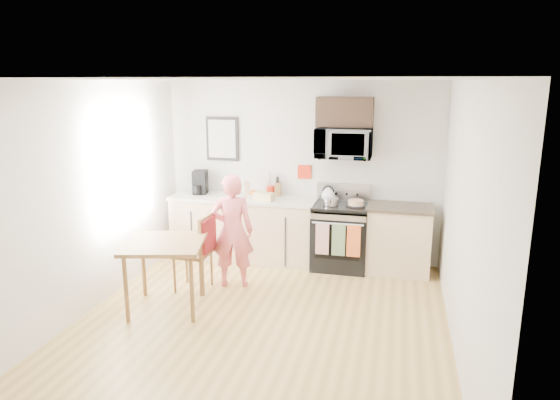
% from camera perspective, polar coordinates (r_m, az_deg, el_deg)
% --- Properties ---
extents(floor, '(4.60, 4.60, 0.00)m').
position_cam_1_polar(floor, '(5.58, -2.39, -14.18)').
color(floor, '#A2803E').
rests_on(floor, ground).
extents(back_wall, '(4.00, 0.04, 2.60)m').
position_cam_1_polar(back_wall, '(7.30, 2.46, 3.26)').
color(back_wall, beige).
rests_on(back_wall, floor).
extents(front_wall, '(4.00, 0.04, 2.60)m').
position_cam_1_polar(front_wall, '(3.09, -14.63, -11.55)').
color(front_wall, beige).
rests_on(front_wall, floor).
extents(left_wall, '(0.04, 4.60, 2.60)m').
position_cam_1_polar(left_wall, '(5.97, -21.33, 0.07)').
color(left_wall, beige).
rests_on(left_wall, floor).
extents(right_wall, '(0.04, 4.60, 2.60)m').
position_cam_1_polar(right_wall, '(4.96, 20.30, -2.42)').
color(right_wall, beige).
rests_on(right_wall, floor).
extents(ceiling, '(4.00, 4.60, 0.04)m').
position_cam_1_polar(ceiling, '(4.95, -2.69, 13.61)').
color(ceiling, silver).
rests_on(ceiling, back_wall).
extents(window, '(0.06, 1.40, 1.50)m').
position_cam_1_polar(window, '(6.56, -17.32, 3.74)').
color(window, silver).
rests_on(window, left_wall).
extents(cabinet_left, '(2.10, 0.60, 0.90)m').
position_cam_1_polar(cabinet_left, '(7.40, -4.16, -3.37)').
color(cabinet_left, tan).
rests_on(cabinet_left, floor).
extents(countertop_left, '(2.14, 0.64, 0.04)m').
position_cam_1_polar(countertop_left, '(7.28, -4.22, 0.17)').
color(countertop_left, beige).
rests_on(countertop_left, cabinet_left).
extents(cabinet_right, '(0.84, 0.60, 0.90)m').
position_cam_1_polar(cabinet_right, '(7.08, 13.38, -4.51)').
color(cabinet_right, tan).
rests_on(cabinet_right, floor).
extents(countertop_right, '(0.88, 0.64, 0.04)m').
position_cam_1_polar(countertop_right, '(6.95, 13.58, -0.82)').
color(countertop_right, black).
rests_on(countertop_right, cabinet_right).
extents(range, '(0.76, 0.70, 1.16)m').
position_cam_1_polar(range, '(7.10, 6.89, -4.29)').
color(range, black).
rests_on(range, floor).
extents(microwave, '(0.76, 0.51, 0.42)m').
position_cam_1_polar(microwave, '(6.92, 7.30, 6.47)').
color(microwave, '#A7A7AB').
rests_on(microwave, back_wall).
extents(upper_cabinet, '(0.76, 0.35, 0.40)m').
position_cam_1_polar(upper_cabinet, '(6.93, 7.44, 9.96)').
color(upper_cabinet, black).
rests_on(upper_cabinet, back_wall).
extents(wall_art, '(0.50, 0.04, 0.65)m').
position_cam_1_polar(wall_art, '(7.53, -6.61, 6.96)').
color(wall_art, black).
rests_on(wall_art, back_wall).
extents(wall_trivet, '(0.20, 0.02, 0.20)m').
position_cam_1_polar(wall_trivet, '(7.27, 2.82, 3.23)').
color(wall_trivet, red).
rests_on(wall_trivet, back_wall).
extents(person, '(0.60, 0.46, 1.47)m').
position_cam_1_polar(person, '(6.36, -5.46, -3.53)').
color(person, '#DD3C3F').
rests_on(person, floor).
extents(dining_table, '(0.91, 0.91, 0.81)m').
position_cam_1_polar(dining_table, '(5.84, -13.04, -5.55)').
color(dining_table, brown).
rests_on(dining_table, floor).
extents(chair, '(0.47, 0.42, 0.98)m').
position_cam_1_polar(chair, '(6.29, -8.86, -4.84)').
color(chair, brown).
rests_on(chair, floor).
extents(knife_block, '(0.10, 0.14, 0.20)m').
position_cam_1_polar(knife_block, '(7.34, -0.23, 1.25)').
color(knife_block, brown).
rests_on(knife_block, countertop_left).
extents(utensil_crock, '(0.12, 0.12, 0.36)m').
position_cam_1_polar(utensil_crock, '(7.34, -1.11, 1.60)').
color(utensil_crock, red).
rests_on(utensil_crock, countertop_left).
extents(fruit_bowl, '(0.27, 0.27, 0.11)m').
position_cam_1_polar(fruit_bowl, '(7.24, -2.98, 0.61)').
color(fruit_bowl, white).
rests_on(fruit_bowl, countertop_left).
extents(milk_carton, '(0.12, 0.12, 0.24)m').
position_cam_1_polar(milk_carton, '(7.23, -3.77, 1.21)').
color(milk_carton, tan).
rests_on(milk_carton, countertop_left).
extents(coffee_maker, '(0.24, 0.31, 0.35)m').
position_cam_1_polar(coffee_maker, '(7.55, -9.14, 1.94)').
color(coffee_maker, black).
rests_on(coffee_maker, countertop_left).
extents(bread_bag, '(0.32, 0.22, 0.11)m').
position_cam_1_polar(bread_bag, '(7.07, -1.83, 0.41)').
color(bread_bag, tan).
rests_on(bread_bag, countertop_left).
extents(cake, '(0.26, 0.26, 0.09)m').
position_cam_1_polar(cake, '(6.88, 8.66, -0.36)').
color(cake, black).
rests_on(cake, range).
extents(kettle, '(0.19, 0.19, 0.24)m').
position_cam_1_polar(kettle, '(7.04, 5.53, 0.57)').
color(kettle, white).
rests_on(kettle, range).
extents(pot, '(0.20, 0.34, 0.10)m').
position_cam_1_polar(pot, '(6.88, 5.83, -0.18)').
color(pot, '#A7A7AB').
rests_on(pot, range).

